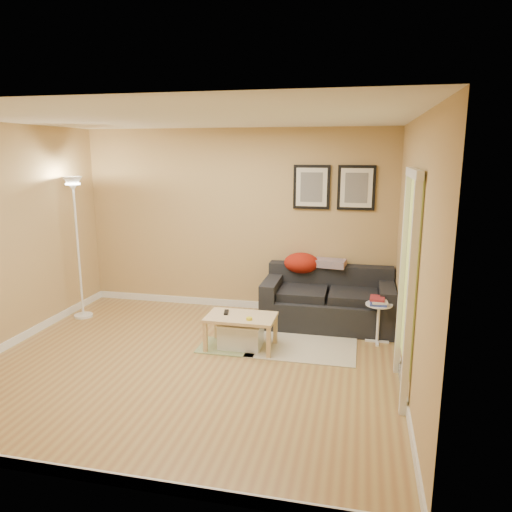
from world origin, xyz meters
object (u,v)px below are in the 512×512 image
(coffee_table, at_px, (241,332))
(side_table, at_px, (378,323))
(book_stack, at_px, (378,300))
(floor_lamp, at_px, (78,252))
(storage_bin, at_px, (241,335))
(sofa, at_px, (328,298))

(coffee_table, height_order, side_table, side_table)
(book_stack, bearing_deg, floor_lamp, 176.29)
(storage_bin, xyz_separation_m, floor_lamp, (-2.44, 0.56, 0.77))
(floor_lamp, bearing_deg, sofa, 7.23)
(coffee_table, xyz_separation_m, storage_bin, (-0.01, 0.03, -0.04))
(sofa, relative_size, coffee_table, 2.11)
(book_stack, bearing_deg, storage_bin, -165.04)
(storage_bin, bearing_deg, floor_lamp, 167.04)
(sofa, distance_m, floor_lamp, 3.45)
(sofa, distance_m, side_table, 0.81)
(coffee_table, bearing_deg, floor_lamp, 151.91)
(book_stack, xyz_separation_m, floor_lamp, (-4.01, 0.05, 0.40))
(sofa, height_order, coffee_table, sofa)
(storage_bin, distance_m, book_stack, 1.69)
(sofa, distance_m, storage_bin, 1.38)
(storage_bin, relative_size, book_stack, 1.99)
(coffee_table, bearing_deg, side_table, 4.23)
(storage_bin, height_order, book_stack, book_stack)
(sofa, xyz_separation_m, storage_bin, (-0.94, -0.99, -0.22))
(coffee_table, height_order, book_stack, book_stack)
(side_table, xyz_separation_m, floor_lamp, (-4.02, 0.05, 0.68))
(coffee_table, bearing_deg, storage_bin, 93.72)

